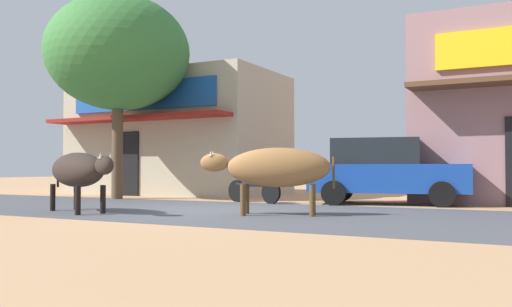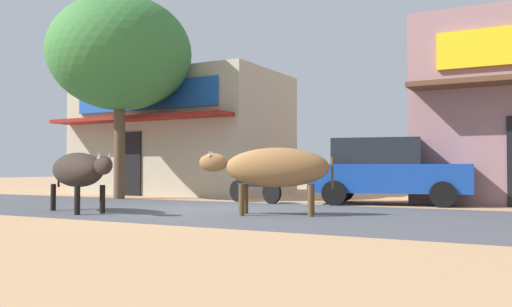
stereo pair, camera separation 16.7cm
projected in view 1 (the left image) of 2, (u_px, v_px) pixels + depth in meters
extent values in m
plane|color=tan|center=(200.00, 210.00, 11.58)|extent=(80.00, 80.00, 0.00)
cube|color=#4B4D54|center=(200.00, 210.00, 11.58)|extent=(72.00, 5.55, 0.00)
cube|color=#B4A98F|center=(180.00, 135.00, 19.47)|extent=(7.09, 4.20, 4.15)
cube|color=blue|center=(141.00, 96.00, 17.58)|extent=(5.67, 0.10, 0.90)
cube|color=maroon|center=(133.00, 118.00, 17.22)|extent=(6.81, 0.90, 0.12)
cube|color=black|center=(125.00, 164.00, 17.86)|extent=(1.10, 0.06, 2.10)
cylinder|color=brown|center=(117.00, 149.00, 15.97)|extent=(0.32, 0.32, 2.94)
ellipsoid|color=#387837|center=(118.00, 53.00, 16.05)|extent=(4.22, 4.22, 3.38)
cube|color=#1844A5|center=(388.00, 178.00, 13.64)|extent=(4.10, 2.46, 0.70)
cube|color=#1E2328|center=(376.00, 152.00, 13.74)|extent=(2.38, 1.97, 0.64)
cylinder|color=black|center=(438.00, 191.00, 14.12)|extent=(0.62, 0.30, 0.60)
cylinder|color=black|center=(442.00, 194.00, 12.48)|extent=(0.62, 0.30, 0.60)
cylinder|color=black|center=(342.00, 190.00, 14.79)|extent=(0.62, 0.30, 0.60)
cylinder|color=black|center=(334.00, 193.00, 13.15)|extent=(0.62, 0.30, 0.60)
cylinder|color=black|center=(271.00, 192.00, 13.70)|extent=(0.58, 0.23, 0.58)
cylinder|color=black|center=(237.00, 191.00, 14.53)|extent=(0.58, 0.23, 0.58)
cylinder|color=black|center=(254.00, 185.00, 14.12)|extent=(1.20, 0.42, 0.10)
ellipsoid|color=#1E4C99|center=(255.00, 176.00, 14.09)|extent=(0.60, 0.38, 0.28)
cylinder|color=black|center=(269.00, 174.00, 13.76)|extent=(0.06, 0.06, 0.60)
ellipsoid|color=#2F2520|center=(77.00, 170.00, 11.11)|extent=(2.22, 1.48, 0.71)
ellipsoid|color=#2F2520|center=(104.00, 165.00, 10.11)|extent=(0.62, 0.47, 0.36)
cone|color=beige|center=(111.00, 156.00, 10.14)|extent=(0.06, 0.06, 0.12)
cone|color=beige|center=(100.00, 155.00, 10.02)|extent=(0.06, 0.06, 0.12)
cylinder|color=black|center=(103.00, 199.00, 10.73)|extent=(0.11, 0.11, 0.57)
cylinder|color=black|center=(78.00, 200.00, 10.41)|extent=(0.11, 0.11, 0.57)
cylinder|color=black|center=(76.00, 197.00, 11.78)|extent=(0.11, 0.11, 0.57)
cylinder|color=black|center=(53.00, 197.00, 11.46)|extent=(0.11, 0.11, 0.57)
cylinder|color=black|center=(58.00, 174.00, 11.96)|extent=(0.05, 0.05, 0.57)
ellipsoid|color=olive|center=(278.00, 167.00, 10.44)|extent=(2.12, 1.32, 0.76)
ellipsoid|color=olive|center=(214.00, 163.00, 10.60)|extent=(0.62, 0.46, 0.36)
cone|color=beige|center=(211.00, 153.00, 10.51)|extent=(0.06, 0.06, 0.12)
cone|color=beige|center=(213.00, 153.00, 10.71)|extent=(0.06, 0.06, 0.12)
cylinder|color=brown|center=(243.00, 200.00, 10.27)|extent=(0.11, 0.11, 0.59)
cylinder|color=brown|center=(247.00, 199.00, 10.73)|extent=(0.11, 0.11, 0.59)
cylinder|color=brown|center=(312.00, 201.00, 10.10)|extent=(0.11, 0.11, 0.59)
cylinder|color=brown|center=(313.00, 199.00, 10.57)|extent=(0.11, 0.11, 0.59)
cylinder|color=brown|center=(334.00, 173.00, 10.30)|extent=(0.05, 0.05, 0.61)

